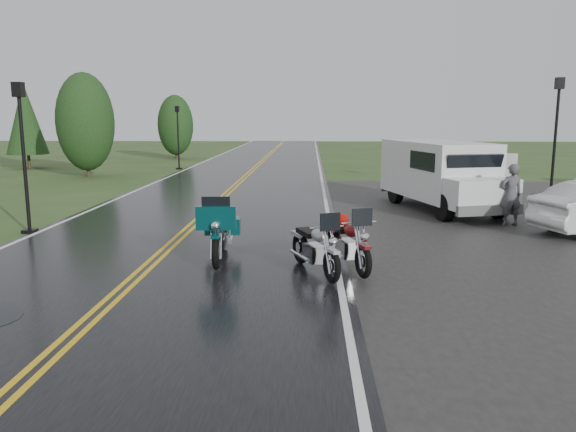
# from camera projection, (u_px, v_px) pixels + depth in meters

# --- Properties ---
(ground) EXTENTS (120.00, 120.00, 0.00)m
(ground) POSITION_uv_depth(u_px,v_px,m) (123.00, 291.00, 9.78)
(ground) COLOR #2D471E
(ground) RESTS_ON ground
(road) EXTENTS (8.00, 100.00, 0.04)m
(road) POSITION_uv_depth(u_px,v_px,m) (217.00, 203.00, 19.61)
(road) COLOR black
(road) RESTS_ON ground
(motorcycle_red) EXTENTS (1.41, 2.30, 1.28)m
(motorcycle_red) POSITION_uv_depth(u_px,v_px,m) (364.00, 248.00, 10.25)
(motorcycle_red) COLOR #590A0D
(motorcycle_red) RESTS_ON ground
(motorcycle_teal) EXTENTS (1.06, 2.48, 1.43)m
(motorcycle_teal) POSITION_uv_depth(u_px,v_px,m) (216.00, 237.00, 10.83)
(motorcycle_teal) COLOR #053839
(motorcycle_teal) RESTS_ON ground
(motorcycle_silver) EXTENTS (1.51, 2.24, 1.25)m
(motorcycle_silver) POSITION_uv_depth(u_px,v_px,m) (332.00, 252.00, 9.97)
(motorcycle_silver) COLOR #9A9CA1
(motorcycle_silver) RESTS_ON ground
(van_white) EXTENTS (3.56, 6.11, 2.26)m
(van_white) POSITION_uv_depth(u_px,v_px,m) (446.00, 183.00, 16.02)
(van_white) COLOR silver
(van_white) RESTS_ON ground
(person_at_van) EXTENTS (0.68, 0.50, 1.71)m
(person_at_van) POSITION_uv_depth(u_px,v_px,m) (511.00, 196.00, 15.40)
(person_at_van) COLOR #46464A
(person_at_van) RESTS_ON ground
(lamp_post_near_left) EXTENTS (0.33, 0.33, 3.90)m
(lamp_post_near_left) POSITION_uv_depth(u_px,v_px,m) (24.00, 158.00, 14.35)
(lamp_post_near_left) COLOR black
(lamp_post_near_left) RESTS_ON ground
(lamp_post_far_left) EXTENTS (0.31, 0.31, 3.63)m
(lamp_post_far_left) POSITION_uv_depth(u_px,v_px,m) (178.00, 138.00, 31.99)
(lamp_post_far_left) COLOR black
(lamp_post_far_left) RESTS_ON ground
(lamp_post_far_right) EXTENTS (0.38, 0.38, 4.48)m
(lamp_post_far_right) POSITION_uv_depth(u_px,v_px,m) (555.00, 137.00, 21.12)
(lamp_post_far_right) COLOR black
(lamp_post_far_right) RESTS_ON ground
(tree_left_mid) EXTENTS (2.82, 2.82, 4.41)m
(tree_left_mid) POSITION_uv_depth(u_px,v_px,m) (86.00, 133.00, 27.94)
(tree_left_mid) COLOR #1E3D19
(tree_left_mid) RESTS_ON ground
(tree_left_far) EXTENTS (2.51, 2.51, 3.86)m
(tree_left_far) POSITION_uv_depth(u_px,v_px,m) (176.00, 132.00, 39.92)
(tree_left_far) COLOR #1E3D19
(tree_left_far) RESTS_ON ground
(pine_left_far) EXTENTS (2.32, 2.32, 4.83)m
(pine_left_far) POSITION_uv_depth(u_px,v_px,m) (26.00, 127.00, 32.29)
(pine_left_far) COLOR #1E3D19
(pine_left_far) RESTS_ON ground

